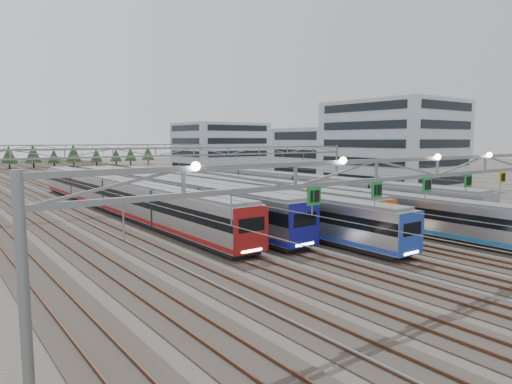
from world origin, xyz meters
TOP-DOWN VIEW (x-y plane):
  - ground at (0.00, 0.00)m, footprint 400.00×400.00m
  - track_bed at (0.00, 100.00)m, footprint 54.00×260.00m
  - train_a at (-11.25, 39.47)m, footprint 3.13×57.02m
  - train_b at (-6.75, 37.98)m, footprint 3.15×55.65m
  - train_c at (-2.25, 38.20)m, footprint 2.85×68.89m
  - train_d at (2.25, 39.09)m, footprint 2.79×59.36m
  - train_e at (6.75, 28.84)m, footprint 2.69×60.23m
  - train_f at (11.25, 30.59)m, footprint 3.07×51.59m
  - gantry_near at (-0.05, -0.12)m, footprint 56.36×0.61m
  - gantry_mid at (0.00, 40.00)m, footprint 56.36×0.36m
  - gantry_far at (0.00, 85.00)m, footprint 56.36×0.36m
  - depot_bldg_south at (42.74, 39.52)m, footprint 18.00×22.00m
  - depot_bldg_mid at (42.22, 59.38)m, footprint 14.00×16.00m
  - depot_bldg_north at (37.70, 93.46)m, footprint 22.00×18.00m
  - treeline at (-4.05, 141.83)m, footprint 87.50×5.60m

SIDE VIEW (x-z plane):
  - ground at x=0.00m, z-range 0.00..0.00m
  - track_bed at x=0.00m, z-range -1.22..4.20m
  - train_e at x=6.75m, z-range 0.25..3.74m
  - train_d at x=2.25m, z-range 0.25..3.88m
  - train_c at x=-2.25m, z-range 0.25..3.97m
  - train_f at x=11.25m, z-range 0.25..4.25m
  - train_a at x=-11.25m, z-range 0.25..4.33m
  - train_b at x=-6.75m, z-range 0.25..4.36m
  - treeline at x=-4.05m, z-range 0.72..7.74m
  - depot_bldg_mid at x=42.22m, z-range 0.00..11.48m
  - gantry_mid at x=0.00m, z-range 2.39..10.39m
  - gantry_far at x=0.00m, z-range 2.39..10.39m
  - depot_bldg_north at x=37.70m, z-range 0.00..13.51m
  - gantry_near at x=-0.05m, z-range 3.05..11.13m
  - depot_bldg_south at x=42.74m, z-range 0.00..16.14m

